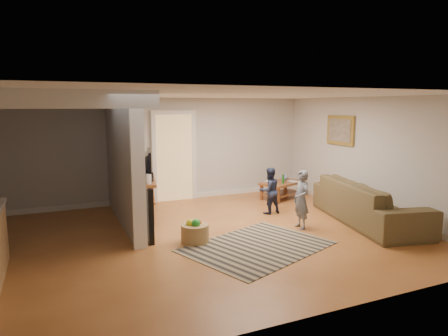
{
  "coord_description": "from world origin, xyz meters",
  "views": [
    {
      "loc": [
        -2.45,
        -6.38,
        2.32
      ],
      "look_at": [
        0.65,
        0.71,
        1.1
      ],
      "focal_mm": 32.0,
      "sensor_mm": 36.0,
      "label": 1
    }
  ],
  "objects_px": {
    "sofa": "(367,222)",
    "tv_console": "(144,183)",
    "child": "(301,228)",
    "coffee_table": "(282,185)",
    "speaker_left": "(150,217)",
    "toddler": "(269,213)",
    "toy_basket": "(195,232)",
    "speaker_right": "(151,197)"
  },
  "relations": [
    {
      "from": "speaker_right",
      "to": "toy_basket",
      "type": "relative_size",
      "value": 2.07
    },
    {
      "from": "sofa",
      "to": "child",
      "type": "distance_m",
      "value": 1.46
    },
    {
      "from": "sofa",
      "to": "coffee_table",
      "type": "bearing_deg",
      "value": 23.28
    },
    {
      "from": "toy_basket",
      "to": "speaker_right",
      "type": "bearing_deg",
      "value": 103.59
    },
    {
      "from": "speaker_left",
      "to": "sofa",
      "type": "bearing_deg",
      "value": -14.43
    },
    {
      "from": "coffee_table",
      "to": "speaker_left",
      "type": "relative_size",
      "value": 1.31
    },
    {
      "from": "tv_console",
      "to": "speaker_left",
      "type": "xyz_separation_m",
      "value": [
        -0.26,
        -1.65,
        -0.26
      ]
    },
    {
      "from": "child",
      "to": "toddler",
      "type": "xyz_separation_m",
      "value": [
        -0.02,
        1.16,
        0.0
      ]
    },
    {
      "from": "toy_basket",
      "to": "toddler",
      "type": "xyz_separation_m",
      "value": [
        2.09,
        1.1,
        -0.18
      ]
    },
    {
      "from": "speaker_right",
      "to": "coffee_table",
      "type": "bearing_deg",
      "value": 4.05
    },
    {
      "from": "coffee_table",
      "to": "speaker_left",
      "type": "height_order",
      "value": "speaker_left"
    },
    {
      "from": "coffee_table",
      "to": "speaker_left",
      "type": "xyz_separation_m",
      "value": [
        -3.81,
        -2.01,
        0.14
      ]
    },
    {
      "from": "toy_basket",
      "to": "toddler",
      "type": "relative_size",
      "value": 0.48
    },
    {
      "from": "sofa",
      "to": "toddler",
      "type": "height_order",
      "value": "toddler"
    },
    {
      "from": "toddler",
      "to": "tv_console",
      "type": "bearing_deg",
      "value": -19.85
    },
    {
      "from": "tv_console",
      "to": "speaker_right",
      "type": "height_order",
      "value": "tv_console"
    },
    {
      "from": "coffee_table",
      "to": "tv_console",
      "type": "distance_m",
      "value": 3.59
    },
    {
      "from": "speaker_right",
      "to": "toddler",
      "type": "height_order",
      "value": "speaker_right"
    },
    {
      "from": "sofa",
      "to": "speaker_left",
      "type": "height_order",
      "value": "speaker_left"
    },
    {
      "from": "toddler",
      "to": "speaker_left",
      "type": "bearing_deg",
      "value": 14.16
    },
    {
      "from": "coffee_table",
      "to": "toy_basket",
      "type": "relative_size",
      "value": 2.6
    },
    {
      "from": "sofa",
      "to": "tv_console",
      "type": "xyz_separation_m",
      "value": [
        -4.02,
        2.09,
        0.74
      ]
    },
    {
      "from": "speaker_right",
      "to": "toy_basket",
      "type": "xyz_separation_m",
      "value": [
        0.38,
        -1.57,
        -0.32
      ]
    },
    {
      "from": "sofa",
      "to": "child",
      "type": "bearing_deg",
      "value": 94.38
    },
    {
      "from": "speaker_left",
      "to": "toddler",
      "type": "height_order",
      "value": "speaker_left"
    },
    {
      "from": "coffee_table",
      "to": "toy_basket",
      "type": "distance_m",
      "value": 3.79
    },
    {
      "from": "sofa",
      "to": "toddler",
      "type": "bearing_deg",
      "value": 59.6
    },
    {
      "from": "sofa",
      "to": "toddler",
      "type": "xyz_separation_m",
      "value": [
        -1.47,
        1.37,
        0.0
      ]
    },
    {
      "from": "coffee_table",
      "to": "speaker_right",
      "type": "xyz_separation_m",
      "value": [
        -3.47,
        -0.61,
        0.16
      ]
    },
    {
      "from": "toy_basket",
      "to": "child",
      "type": "relative_size",
      "value": 0.43
    },
    {
      "from": "sofa",
      "to": "toy_basket",
      "type": "bearing_deg",
      "value": 98.18
    },
    {
      "from": "tv_console",
      "to": "toddler",
      "type": "bearing_deg",
      "value": -4.53
    },
    {
      "from": "sofa",
      "to": "coffee_table",
      "type": "distance_m",
      "value": 2.52
    },
    {
      "from": "coffee_table",
      "to": "speaker_right",
      "type": "bearing_deg",
      "value": -169.99
    },
    {
      "from": "tv_console",
      "to": "toy_basket",
      "type": "xyz_separation_m",
      "value": [
        0.46,
        -1.82,
        -0.56
      ]
    },
    {
      "from": "speaker_left",
      "to": "speaker_right",
      "type": "height_order",
      "value": "speaker_right"
    },
    {
      "from": "coffee_table",
      "to": "sofa",
      "type": "bearing_deg",
      "value": -79.21
    },
    {
      "from": "speaker_right",
      "to": "speaker_left",
      "type": "bearing_deg",
      "value": -109.64
    },
    {
      "from": "toddler",
      "to": "toy_basket",
      "type": "bearing_deg",
      "value": 23.66
    },
    {
      "from": "toddler",
      "to": "speaker_right",
      "type": "bearing_deg",
      "value": -14.98
    },
    {
      "from": "child",
      "to": "toddler",
      "type": "height_order",
      "value": "child"
    },
    {
      "from": "tv_console",
      "to": "toy_basket",
      "type": "bearing_deg",
      "value": -64.57
    }
  ]
}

